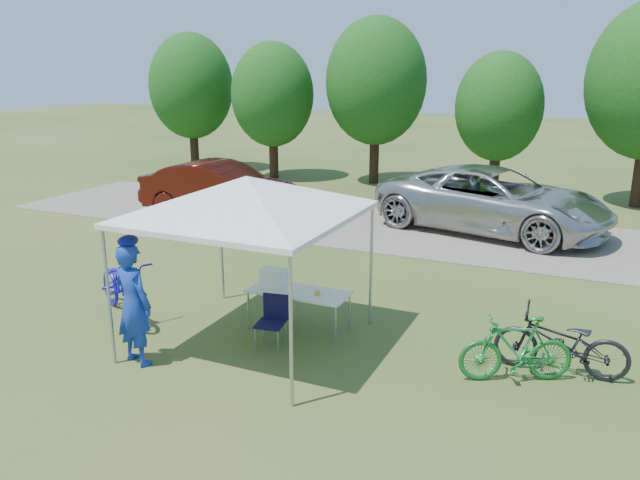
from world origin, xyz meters
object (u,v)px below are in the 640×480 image
object	(u,v)px
folding_table	(299,293)
sedan	(221,189)
cyclist	(133,304)
minivan	(493,200)
folding_chair	(273,316)
bike_dark	(561,343)
cooler	(274,278)
bike_blue	(123,288)
bike_green	(516,349)

from	to	relation	value
folding_table	sedan	size ratio (longest dim) A/B	0.35
cyclist	minivan	size ratio (longest dim) A/B	0.31
folding_table	folding_chair	xyz separation A→B (m)	(-0.11, -0.70, -0.17)
cyclist	bike_dark	size ratio (longest dim) A/B	1.00
sedan	minivan	bearing A→B (deg)	-78.64
cooler	bike_dark	xyz separation A→B (m)	(4.61, 0.15, -0.37)
folding_table	sedan	xyz separation A→B (m)	(-5.74, 6.47, 0.16)
cyclist	bike_blue	world-z (taller)	cyclist
bike_green	sedan	size ratio (longest dim) A/B	0.33
cyclist	sedan	size ratio (longest dim) A/B	0.39
cooler	minivan	bearing A→B (deg)	73.77
folding_chair	cooler	size ratio (longest dim) A/B	1.87
sedan	folding_table	bearing A→B (deg)	-138.24
cooler	bike_green	bearing A→B (deg)	-4.65
bike_dark	sedan	bearing A→B (deg)	-125.32
cyclist	bike_green	xyz separation A→B (m)	(5.27, 1.77, -0.45)
bike_blue	cooler	bearing A→B (deg)	-44.01
folding_table	cooler	size ratio (longest dim) A/B	3.83
minivan	sedan	xyz separation A→B (m)	(-7.60, -1.51, -0.06)
bike_blue	bike_green	distance (m)	6.69
cooler	cyclist	world-z (taller)	cyclist
folding_table	sedan	distance (m)	8.65
cooler	minivan	world-z (taller)	minivan
bike_blue	sedan	distance (m)	7.71
folding_table	bike_dark	xyz separation A→B (m)	(4.15, 0.15, -0.16)
bike_blue	minivan	distance (m)	10.05
bike_dark	cyclist	bearing A→B (deg)	-71.72
folding_table	bike_dark	distance (m)	4.15
cyclist	sedan	world-z (taller)	cyclist
minivan	cyclist	bearing A→B (deg)	173.65
cyclist	bike_blue	bearing A→B (deg)	-30.96
minivan	folding_table	bearing A→B (deg)	179.92
cooler	bike_blue	xyz separation A→B (m)	(-2.63, -0.77, -0.32)
bike_blue	bike_dark	xyz separation A→B (m)	(7.24, 0.91, -0.05)
folding_table	bike_green	xyz separation A→B (m)	(3.58, -0.33, -0.17)
folding_table	cyclist	size ratio (longest dim) A/B	0.91
bike_blue	minivan	world-z (taller)	minivan
bike_dark	minivan	world-z (taller)	minivan
cyclist	bike_green	world-z (taller)	cyclist
bike_blue	bike_dark	size ratio (longest dim) A/B	1.11
folding_chair	bike_green	world-z (taller)	bike_green
bike_green	bike_dark	size ratio (longest dim) A/B	0.86
cyclist	sedan	xyz separation A→B (m)	(-4.06, 8.56, -0.12)
cooler	bike_green	xyz separation A→B (m)	(4.04, -0.33, -0.38)
folding_table	minivan	world-z (taller)	minivan
bike_green	cooler	bearing A→B (deg)	-119.86
bike_blue	sedan	size ratio (longest dim) A/B	0.43
bike_blue	minivan	bearing A→B (deg)	0.21
minivan	sedan	world-z (taller)	minivan
bike_green	sedan	bearing A→B (deg)	-151.30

